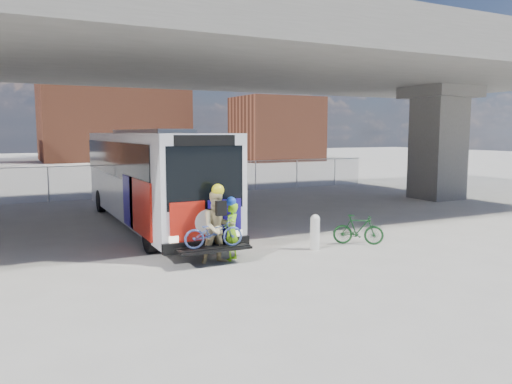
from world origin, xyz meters
TOP-DOWN VIEW (x-y plane):
  - ground at (0.00, 0.00)m, footprint 160.00×160.00m
  - bus at (-2.00, 3.19)m, footprint 2.67×12.91m
  - overpass at (0.00, 4.00)m, footprint 40.00×16.00m
  - chainlink_fence at (0.00, 12.00)m, footprint 30.00×0.06m
  - brick_buildings at (1.23, 48.23)m, footprint 54.00×22.00m
  - smokestack at (14.00, 55.00)m, footprint 2.20×2.20m
  - bollard at (1.43, -3.15)m, footprint 0.29×0.29m
  - cyclist_hivis at (-1.37, -3.15)m, footprint 0.71×0.68m
  - cyclist_tan at (-1.81, -3.28)m, footprint 1.01×0.80m
  - bike_parked at (3.08, -3.15)m, footprint 1.56×1.31m

SIDE VIEW (x-z plane):
  - ground at x=0.00m, z-range 0.00..0.00m
  - bike_parked at x=3.08m, z-range 0.00..0.96m
  - bollard at x=1.43m, z-range 0.04..1.14m
  - cyclist_hivis at x=-1.37m, z-range -0.03..1.77m
  - cyclist_tan at x=-1.81m, z-range -0.06..2.13m
  - chainlink_fence at x=0.00m, z-range -13.58..16.42m
  - bus at x=-2.00m, z-range 0.26..3.95m
  - brick_buildings at x=1.23m, z-range -0.58..11.42m
  - overpass at x=0.00m, z-range 2.57..10.52m
  - smokestack at x=14.00m, z-range 0.00..25.00m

